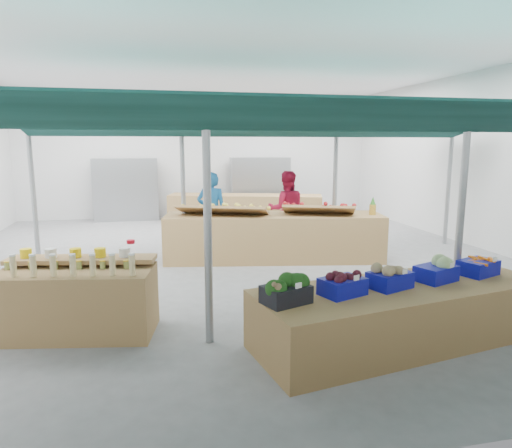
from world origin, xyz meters
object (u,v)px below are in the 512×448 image
Objects in this scene: vendor_left at (212,212)px; vendor_right at (286,210)px; veg_counter at (401,314)px; bottle_shelf at (78,299)px; fruit_counter at (274,237)px.

vendor_left and vendor_right have the same top height.
vendor_left is (-1.69, 5.49, 0.56)m from veg_counter.
vendor_left reaches higher than veg_counter.
veg_counter is at bearing 99.38° from vendor_right.
bottle_shelf is 4.76m from fruit_counter.
bottle_shelf is 0.55× the size of veg_counter.
bottle_shelf reaches higher than fruit_counter.
vendor_right reaches higher than bottle_shelf.
fruit_counter is (3.52, 3.21, 0.03)m from bottle_shelf.
vendor_left is at bearing 148.01° from fruit_counter.
vendor_right is at bearing 71.91° from fruit_counter.
bottle_shelf is at bearing -127.06° from fruit_counter.
fruit_counter is (-0.49, 4.39, 0.13)m from veg_counter.
bottle_shelf is at bearing 153.55° from veg_counter.
veg_counter is 5.52m from vendor_right.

